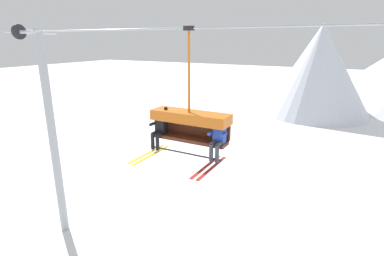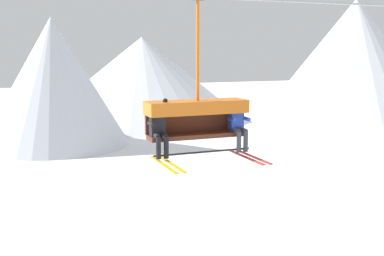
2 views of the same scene
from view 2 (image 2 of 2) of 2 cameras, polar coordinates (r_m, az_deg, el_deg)
name	(u,v)px [view 2 (image 2 of 2)]	position (r m, az deg, el deg)	size (l,w,h in m)	color
mountain_peak_west	(54,82)	(42.00, -16.09, 5.27)	(12.41, 12.41, 10.71)	silver
mountain_peak_central	(142,79)	(55.92, -5.91, 5.83)	(23.93, 23.93, 9.48)	white
mountain_peak_east	(353,59)	(60.39, 18.59, 7.75)	(21.37, 21.37, 13.91)	white
chairlift_chair	(196,112)	(11.03, 0.52, 1.89)	(2.37, 0.74, 3.49)	#512819
skier_black	(159,129)	(10.54, -3.91, -0.08)	(0.48, 1.70, 1.34)	black
skier_blue	(238,125)	(11.27, 5.51, 0.39)	(0.46, 1.70, 1.23)	#2847B7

